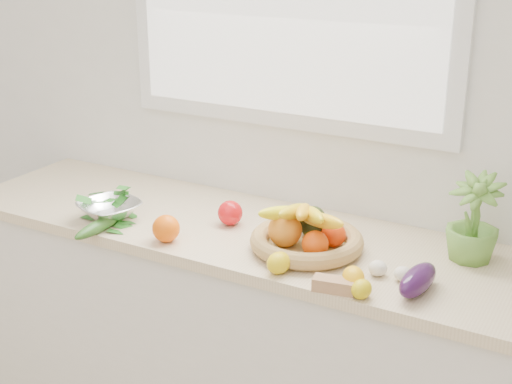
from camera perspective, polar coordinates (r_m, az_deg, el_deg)
The scene contains 18 objects.
back_wall at distance 2.63m, azimuth 2.48°, elevation 8.47°, with size 4.50×0.02×2.70m, color white.
counter_cabinet at distance 2.73m, azimuth -0.73°, elevation -11.97°, with size 2.20×0.58×0.86m, color silver.
countertop at distance 2.52m, azimuth -0.77°, elevation -3.29°, with size 2.24×0.62×0.04m, color beige.
orange_loose at distance 2.41m, azimuth -7.21°, elevation -2.92°, with size 0.09×0.09×0.09m, color #FC6007.
lemon_a at distance 2.18m, azimuth 1.83°, elevation -5.69°, with size 0.07×0.08×0.07m, color yellow.
lemon_b at distance 2.06m, azimuth 8.44°, elevation -7.69°, with size 0.06×0.07×0.06m, color #D7BA0B.
lemon_c at distance 2.11m, azimuth 7.80°, elevation -6.80°, with size 0.07×0.08×0.07m, color #FDB20D.
apple at distance 2.52m, azimuth -2.08°, elevation -1.68°, with size 0.09×0.09×0.09m, color red.
ginger at distance 2.10m, azimuth 6.27°, elevation -7.40°, with size 0.12×0.05×0.04m, color tan.
garlic_a at distance 2.20m, azimuth 9.72°, elevation -6.03°, with size 0.06×0.06×0.05m, color white.
garlic_b at distance 2.41m, azimuth 4.21°, elevation -3.41°, with size 0.05×0.05×0.04m, color white.
garlic_c at distance 2.18m, azimuth 11.66°, elevation -6.43°, with size 0.05×0.05×0.05m, color white.
eggplant at distance 2.12m, azimuth 12.82°, elevation -6.88°, with size 0.08×0.20×0.08m, color #2E0F39.
cucumber at distance 2.53m, azimuth -12.43°, elevation -2.66°, with size 0.05×0.25×0.05m, color #225218.
radish at distance 2.55m, azimuth -12.80°, elevation -2.70°, with size 0.03×0.03×0.03m, color red.
potted_herb at distance 2.33m, azimuth 17.00°, elevation -2.20°, with size 0.17×0.17×0.30m, color #5D9134.
fruit_basket at distance 2.33m, azimuth 4.01°, elevation -3.42°, with size 0.48×0.48×0.19m.
colander_with_spinach at distance 2.61m, azimuth -11.67°, elevation -1.03°, with size 0.26×0.26×0.12m.
Camera 1 is at (1.15, -0.05, 1.89)m, focal length 50.00 mm.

